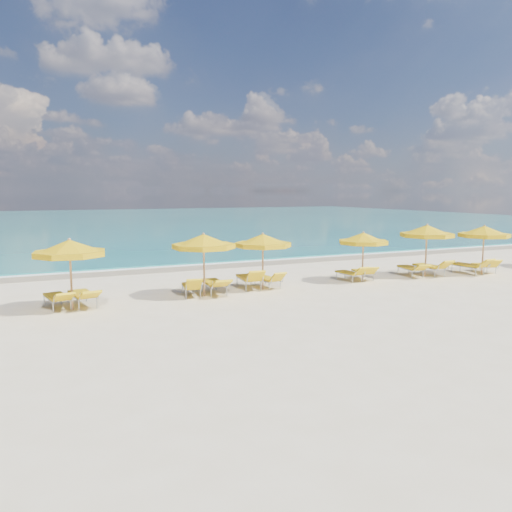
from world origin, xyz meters
name	(u,v)px	position (x,y,z in m)	size (l,w,h in m)	color
ground_plane	(272,291)	(0.00, 0.00, 0.00)	(120.00, 120.00, 0.00)	beige
ocean	(102,222)	(0.00, 48.00, 0.00)	(120.00, 80.00, 0.30)	#147270
wet_sand_band	(209,266)	(0.00, 7.40, 0.00)	(120.00, 2.60, 0.01)	tan
foam_line	(204,264)	(0.00, 8.20, 0.00)	(120.00, 1.20, 0.03)	white
whitecap_near	(71,251)	(-6.00, 17.00, 0.00)	(14.00, 0.36, 0.05)	white
whitecap_far	(233,235)	(8.00, 24.00, 0.00)	(18.00, 0.30, 0.05)	white
umbrella_2	(70,249)	(-7.24, 0.01, 2.00)	(2.83, 2.83, 2.35)	tan
umbrella_3	(204,242)	(-2.64, 0.30, 2.00)	(2.97, 2.97, 2.34)	tan
umbrella_4	(263,241)	(-0.15, 0.52, 1.91)	(2.87, 2.87, 2.24)	tan
umbrella_5	(363,239)	(4.47, 0.35, 1.83)	(2.37, 2.37, 2.15)	tan
umbrella_6	(427,232)	(7.83, 0.21, 2.04)	(2.50, 2.50, 2.39)	tan
umbrella_7	(484,232)	(10.68, -0.41, 1.96)	(2.41, 2.41, 2.30)	tan
lounger_2_left	(58,302)	(-7.66, 0.46, 0.22)	(0.94, 1.95, 0.72)	#A5A8AD
lounger_2_right	(83,299)	(-6.86, 0.45, 0.23)	(0.95, 2.07, 0.74)	#A5A8AD
lounger_3_left	(191,290)	(-3.06, 0.53, 0.21)	(0.85, 1.75, 0.81)	#A5A8AD
lounger_3_right	(214,287)	(-2.17, 0.55, 0.24)	(0.75, 2.10, 0.75)	#A5A8AD
lounger_4_left	(249,282)	(-0.55, 0.96, 0.25)	(0.90, 2.04, 0.91)	#A5A8AD
lounger_4_right	(268,282)	(0.20, 0.79, 0.21)	(0.71, 1.74, 0.77)	#A5A8AD
lounger_5_left	(349,276)	(4.07, 0.71, 0.20)	(0.70, 1.66, 0.74)	#A5A8AD
lounger_5_right	(363,275)	(4.83, 0.77, 0.20)	(0.80, 1.69, 0.70)	#A5A8AD
lounger_6_left	(411,271)	(7.27, 0.51, 0.22)	(0.93, 1.95, 0.71)	#A5A8AD
lounger_6_right	(430,270)	(8.28, 0.39, 0.24)	(0.70, 2.00, 0.84)	#A5A8AD
lounger_7_left	(469,269)	(10.17, -0.10, 0.24)	(0.82, 2.00, 0.86)	#A5A8AD
lounger_7_right	(484,268)	(11.22, -0.08, 0.20)	(0.81, 1.63, 0.74)	#A5A8AD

